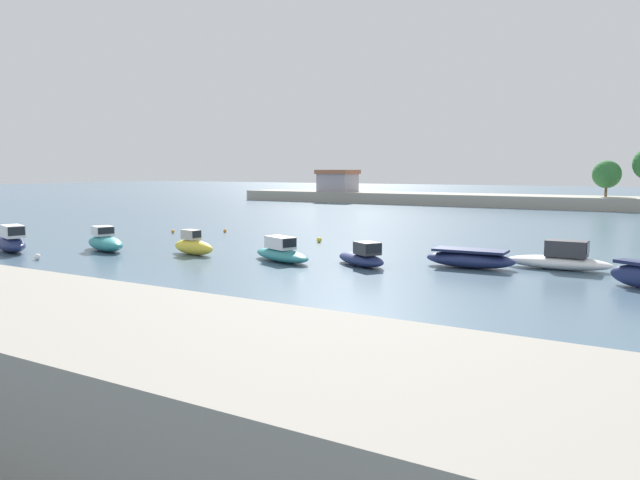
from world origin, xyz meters
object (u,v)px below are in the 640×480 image
object	(u,v)px
moored_boat_3	(281,253)
moored_boat_2	(193,246)
moored_boat_1	(105,242)
moored_boat_5	(470,259)
moored_boat_0	(11,241)
mooring_buoy_2	(37,257)
mooring_buoy_3	(319,240)
mooring_buoy_1	(173,231)
moored_boat_6	(561,259)
moored_boat_4	(362,257)
mooring_buoy_0	(225,231)

from	to	relation	value
moored_boat_3	moored_boat_2	bearing A→B (deg)	-152.84
moored_boat_1	moored_boat_5	bearing A→B (deg)	35.89
moored_boat_0	moored_boat_5	bearing A→B (deg)	38.32
mooring_buoy_2	mooring_buoy_3	size ratio (longest dim) A/B	0.97
moored_boat_2	mooring_buoy_1	bearing A→B (deg)	151.71
mooring_buoy_1	mooring_buoy_2	world-z (taller)	mooring_buoy_2
moored_boat_5	moored_boat_6	bearing A→B (deg)	21.41
mooring_buoy_2	mooring_buoy_3	distance (m)	19.23
moored_boat_4	mooring_buoy_1	distance (m)	23.60
mooring_buoy_1	mooring_buoy_3	size ratio (longest dim) A/B	0.73
moored_boat_2	moored_boat_3	xyz separation A→B (m)	(6.54, 0.54, -0.06)
mooring_buoy_0	moored_boat_6	bearing A→B (deg)	-11.60
moored_boat_3	mooring_buoy_0	bearing A→B (deg)	163.29
mooring_buoy_0	mooring_buoy_2	world-z (taller)	mooring_buoy_2
mooring_buoy_0	mooring_buoy_1	xyz separation A→B (m)	(-3.47, -2.77, -0.00)
moored_boat_3	moored_boat_4	xyz separation A→B (m)	(4.87, 0.99, -0.03)
moored_boat_4	moored_boat_6	world-z (taller)	moored_boat_6
moored_boat_4	moored_boat_5	xyz separation A→B (m)	(5.44, 2.52, 0.01)
moored_boat_4	mooring_buoy_3	distance (m)	11.46
mooring_buoy_0	mooring_buoy_2	bearing A→B (deg)	-86.76
moored_boat_2	moored_boat_4	size ratio (longest dim) A/B	0.90
moored_boat_3	moored_boat_5	xyz separation A→B (m)	(10.32, 3.51, -0.02)
moored_boat_0	moored_boat_1	size ratio (longest dim) A/B	1.08
moored_boat_2	mooring_buoy_0	bearing A→B (deg)	133.68
mooring_buoy_2	moored_boat_3	bearing A→B (deg)	29.24
moored_boat_3	mooring_buoy_2	bearing A→B (deg)	-128.34
moored_boat_4	moored_boat_5	distance (m)	6.00
moored_boat_0	moored_boat_6	world-z (taller)	moored_boat_0
moored_boat_3	mooring_buoy_3	xyz separation A→B (m)	(-3.05, 9.26, -0.32)
moored_boat_6	mooring_buoy_3	xyz separation A→B (m)	(-17.78, 3.77, -0.39)
moored_boat_5	moored_boat_3	bearing A→B (deg)	-163.85
moored_boat_2	moored_boat_5	distance (m)	17.33
moored_boat_1	moored_boat_4	bearing A→B (deg)	32.23
moored_boat_5	mooring_buoy_3	world-z (taller)	moored_boat_5
moored_boat_2	mooring_buoy_2	world-z (taller)	moored_boat_2
moored_boat_3	moored_boat_5	bearing A→B (deg)	41.24
moored_boat_0	mooring_buoy_3	bearing A→B (deg)	65.44
moored_boat_2	moored_boat_4	xyz separation A→B (m)	(11.41, 1.53, -0.09)
moored_boat_0	moored_boat_5	size ratio (longest dim) A/B	1.11
moored_boat_3	moored_boat_4	world-z (taller)	moored_boat_3
moored_boat_0	moored_boat_6	distance (m)	34.53
moored_boat_6	mooring_buoy_1	size ratio (longest dim) A/B	19.28
mooring_buoy_3	moored_boat_4	bearing A→B (deg)	-46.21
moored_boat_0	moored_boat_1	xyz separation A→B (m)	(4.95, 3.62, -0.09)
moored_boat_6	moored_boat_0	bearing A→B (deg)	-162.24
moored_boat_5	mooring_buoy_0	world-z (taller)	moored_boat_5
moored_boat_0	mooring_buoy_0	xyz separation A→B (m)	(3.92, 17.19, -0.54)
moored_boat_3	moored_boat_6	distance (m)	15.72
moored_boat_4	mooring_buoy_0	bearing A→B (deg)	-177.68
moored_boat_1	moored_boat_2	xyz separation A→B (m)	(6.42, 1.65, -0.01)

